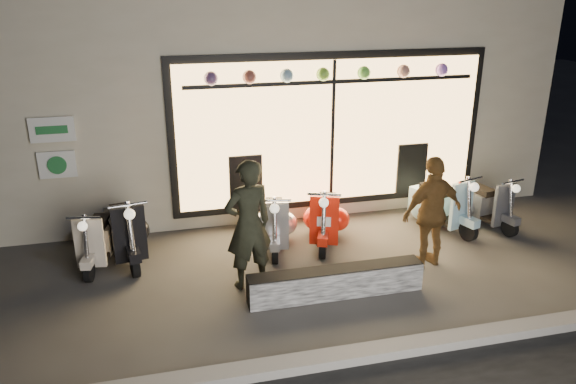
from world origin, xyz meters
name	(u,v)px	position (x,y,z in m)	size (l,w,h in m)	color
ground	(318,273)	(0.00, 0.00, 0.00)	(40.00, 40.00, 0.00)	#383533
kerb	(370,353)	(0.00, -2.00, 0.06)	(40.00, 0.25, 0.12)	slate
shop_building	(252,74)	(0.00, 4.98, 2.10)	(10.20, 6.23, 4.20)	beige
graffiti_barrier	(336,282)	(0.04, -0.65, 0.20)	(2.35, 0.28, 0.40)	black
scooter_silver	(274,221)	(-0.39, 1.12, 0.38)	(0.60, 1.34, 0.95)	black
scooter_red	(326,216)	(0.45, 1.09, 0.39)	(0.76, 1.35, 0.98)	black
scooter_black	(124,230)	(-2.68, 1.26, 0.42)	(0.64, 1.46, 1.04)	black
scooter_cream	(100,237)	(-3.04, 1.18, 0.36)	(0.56, 1.28, 0.91)	black
scooter_blue	(437,203)	(2.45, 1.16, 0.40)	(0.71, 1.39, 0.99)	black
scooter_grey	(481,203)	(3.25, 1.09, 0.36)	(0.60, 1.27, 0.91)	black
man	(248,225)	(-1.01, -0.10, 0.90)	(0.66, 0.43, 1.81)	black
woman	(432,212)	(1.65, -0.13, 0.83)	(0.97, 0.40, 1.66)	brown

